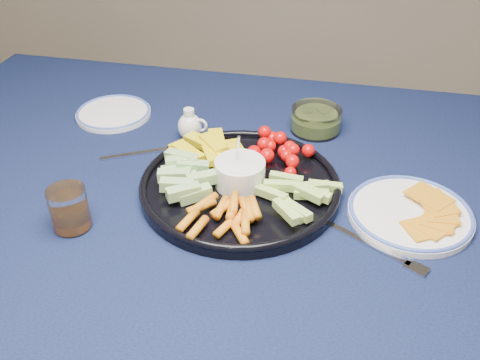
% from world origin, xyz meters
% --- Properties ---
extents(dining_table, '(1.67, 1.07, 0.75)m').
position_xyz_m(dining_table, '(0.00, 0.00, 0.66)').
color(dining_table, '#4B2919').
rests_on(dining_table, ground).
extents(crudite_platter, '(0.40, 0.40, 0.13)m').
position_xyz_m(crudite_platter, '(0.01, -0.03, 0.77)').
color(crudite_platter, black).
rests_on(crudite_platter, dining_table).
extents(creamer_pitcher, '(0.07, 0.06, 0.08)m').
position_xyz_m(creamer_pitcher, '(-0.15, 0.15, 0.78)').
color(creamer_pitcher, white).
rests_on(creamer_pitcher, dining_table).
extents(pickle_bowl, '(0.12, 0.12, 0.06)m').
position_xyz_m(pickle_bowl, '(0.14, 0.25, 0.77)').
color(pickle_bowl, white).
rests_on(pickle_bowl, dining_table).
extents(cheese_plate, '(0.23, 0.23, 0.03)m').
position_xyz_m(cheese_plate, '(0.34, -0.04, 0.76)').
color(cheese_plate, white).
rests_on(cheese_plate, dining_table).
extents(juice_tumbler, '(0.07, 0.07, 0.08)m').
position_xyz_m(juice_tumbler, '(-0.27, -0.20, 0.78)').
color(juice_tumbler, white).
rests_on(juice_tumbler, dining_table).
extents(fork_left, '(0.18, 0.11, 0.00)m').
position_xyz_m(fork_left, '(-0.22, 0.07, 0.75)').
color(fork_left, silver).
rests_on(fork_left, dining_table).
extents(fork_right, '(0.18, 0.11, 0.00)m').
position_xyz_m(fork_right, '(0.30, -0.15, 0.75)').
color(fork_right, silver).
rests_on(fork_right, dining_table).
extents(side_plate_extra, '(0.19, 0.19, 0.02)m').
position_xyz_m(side_plate_extra, '(-0.37, 0.22, 0.75)').
color(side_plate_extra, white).
rests_on(side_plate_extra, dining_table).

